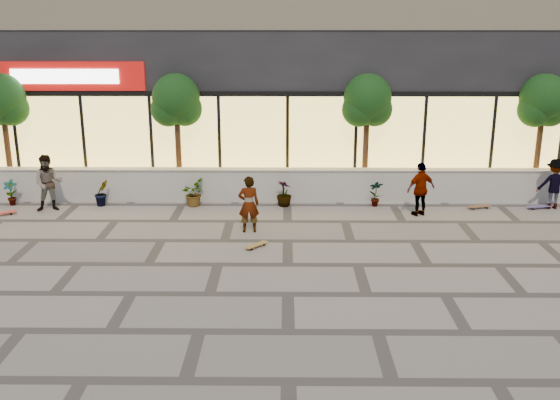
{
  "coord_description": "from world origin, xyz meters",
  "views": [
    {
      "loc": [
        -0.05,
        -11.91,
        5.47
      ],
      "look_at": [
        -0.19,
        2.58,
        1.3
      ],
      "focal_mm": 40.0,
      "sensor_mm": 36.0,
      "label": 1
    }
  ],
  "objects_px": {
    "tree_west": "(2,103)",
    "tree_mideast": "(367,103)",
    "skater_right_near": "(421,189)",
    "skateboard_center": "(256,245)",
    "skater_left": "(49,183)",
    "skater_center": "(249,204)",
    "skateboard_left": "(2,213)",
    "skateboard_right_far": "(539,206)",
    "tree_east": "(543,104)",
    "skateboard_right_near": "(479,206)",
    "tree_midwest": "(176,103)",
    "skater_right_far": "(554,184)"
  },
  "relations": [
    {
      "from": "skater_left",
      "to": "skateboard_center",
      "type": "relative_size",
      "value": 2.68
    },
    {
      "from": "skateboard_center",
      "to": "skater_left",
      "type": "bearing_deg",
      "value": 106.84
    },
    {
      "from": "skater_left",
      "to": "skater_center",
      "type": "bearing_deg",
      "value": -31.8
    },
    {
      "from": "tree_west",
      "to": "tree_mideast",
      "type": "distance_m",
      "value": 11.5
    },
    {
      "from": "skater_right_near",
      "to": "skater_right_far",
      "type": "bearing_deg",
      "value": 166.82
    },
    {
      "from": "tree_west",
      "to": "skateboard_right_near",
      "type": "bearing_deg",
      "value": -5.78
    },
    {
      "from": "tree_mideast",
      "to": "tree_east",
      "type": "height_order",
      "value": "same"
    },
    {
      "from": "skater_right_near",
      "to": "skateboard_left",
      "type": "xyz_separation_m",
      "value": [
        -12.21,
        -0.16,
        -0.71
      ]
    },
    {
      "from": "skateboard_right_near",
      "to": "skateboard_center",
      "type": "bearing_deg",
      "value": -167.48
    },
    {
      "from": "tree_mideast",
      "to": "skateboard_center",
      "type": "xyz_separation_m",
      "value": [
        -3.29,
        -4.93,
        -2.92
      ]
    },
    {
      "from": "skateboard_right_near",
      "to": "tree_midwest",
      "type": "bearing_deg",
      "value": 155.91
    },
    {
      "from": "tree_east",
      "to": "skateboard_left",
      "type": "distance_m",
      "value": 16.76
    },
    {
      "from": "skateboard_center",
      "to": "skater_right_far",
      "type": "bearing_deg",
      "value": -24.87
    },
    {
      "from": "tree_midwest",
      "to": "skateboard_left",
      "type": "height_order",
      "value": "tree_midwest"
    },
    {
      "from": "tree_mideast",
      "to": "skater_left",
      "type": "distance_m",
      "value": 9.99
    },
    {
      "from": "tree_east",
      "to": "skateboard_right_far",
      "type": "height_order",
      "value": "tree_east"
    },
    {
      "from": "skater_center",
      "to": "tree_west",
      "type": "bearing_deg",
      "value": -32.87
    },
    {
      "from": "skateboard_left",
      "to": "skateboard_right_near",
      "type": "distance_m",
      "value": 14.18
    },
    {
      "from": "skateboard_right_near",
      "to": "tree_mideast",
      "type": "bearing_deg",
      "value": 140.71
    },
    {
      "from": "tree_east",
      "to": "skater_left",
      "type": "distance_m",
      "value": 15.34
    },
    {
      "from": "tree_west",
      "to": "tree_east",
      "type": "distance_m",
      "value": 17.0
    },
    {
      "from": "skater_left",
      "to": "skateboard_right_near",
      "type": "height_order",
      "value": "skater_left"
    },
    {
      "from": "skateboard_left",
      "to": "tree_west",
      "type": "bearing_deg",
      "value": 76.74
    },
    {
      "from": "tree_midwest",
      "to": "tree_mideast",
      "type": "distance_m",
      "value": 6.0
    },
    {
      "from": "skater_right_near",
      "to": "skateboard_right_near",
      "type": "xyz_separation_m",
      "value": [
        1.95,
        0.66,
        -0.71
      ]
    },
    {
      "from": "skateboard_center",
      "to": "tree_east",
      "type": "bearing_deg",
      "value": -17.39
    },
    {
      "from": "skateboard_left",
      "to": "skateboard_right_far",
      "type": "xyz_separation_m",
      "value": [
        15.96,
        0.82,
        -0.0
      ]
    },
    {
      "from": "skater_center",
      "to": "skateboard_left",
      "type": "xyz_separation_m",
      "value": [
        -7.3,
        1.38,
        -0.69
      ]
    },
    {
      "from": "tree_west",
      "to": "skater_left",
      "type": "bearing_deg",
      "value": -43.2
    },
    {
      "from": "tree_east",
      "to": "skater_right_near",
      "type": "height_order",
      "value": "tree_east"
    },
    {
      "from": "tree_mideast",
      "to": "skater_right_far",
      "type": "relative_size",
      "value": 2.58
    },
    {
      "from": "tree_west",
      "to": "skateboard_right_near",
      "type": "distance_m",
      "value": 15.17
    },
    {
      "from": "tree_mideast",
      "to": "tree_west",
      "type": "bearing_deg",
      "value": 180.0
    },
    {
      "from": "skateboard_right_near",
      "to": "skateboard_right_far",
      "type": "height_order",
      "value": "skateboard_right_far"
    },
    {
      "from": "tree_mideast",
      "to": "skater_right_near",
      "type": "relative_size",
      "value": 2.49
    },
    {
      "from": "skateboard_right_near",
      "to": "skater_left",
      "type": "bearing_deg",
      "value": 166.37
    },
    {
      "from": "skater_left",
      "to": "skateboard_right_far",
      "type": "relative_size",
      "value": 2.12
    },
    {
      "from": "skater_left",
      "to": "skateboard_center",
      "type": "xyz_separation_m",
      "value": [
        6.3,
        -3.14,
        -0.78
      ]
    },
    {
      "from": "skateboard_left",
      "to": "tree_mideast",
      "type": "bearing_deg",
      "value": -16.97
    },
    {
      "from": "skater_left",
      "to": "skateboard_right_near",
      "type": "xyz_separation_m",
      "value": [
        12.9,
        0.3,
        -0.78
      ]
    },
    {
      "from": "skater_center",
      "to": "skater_left",
      "type": "distance_m",
      "value": 6.34
    },
    {
      "from": "skater_right_near",
      "to": "skateboard_center",
      "type": "distance_m",
      "value": 5.46
    },
    {
      "from": "tree_mideast",
      "to": "skater_center",
      "type": "xyz_separation_m",
      "value": [
        -3.54,
        -3.7,
        -2.22
      ]
    },
    {
      "from": "skater_center",
      "to": "skater_left",
      "type": "bearing_deg",
      "value": -25.41
    },
    {
      "from": "skateboard_left",
      "to": "tree_east",
      "type": "bearing_deg",
      "value": -20.98
    },
    {
      "from": "tree_mideast",
      "to": "skateboard_right_near",
      "type": "xyz_separation_m",
      "value": [
        3.31,
        -1.5,
        -2.91
      ]
    },
    {
      "from": "tree_east",
      "to": "skateboard_right_near",
      "type": "bearing_deg",
      "value": -145.53
    },
    {
      "from": "skater_left",
      "to": "tree_mideast",
      "type": "bearing_deg",
      "value": -3.72
    },
    {
      "from": "tree_west",
      "to": "tree_east",
      "type": "relative_size",
      "value": 1.0
    },
    {
      "from": "tree_east",
      "to": "skater_right_near",
      "type": "relative_size",
      "value": 2.49
    }
  ]
}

